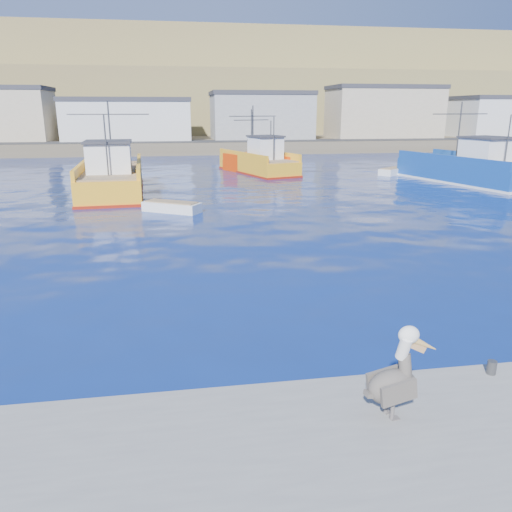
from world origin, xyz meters
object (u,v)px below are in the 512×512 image
Objects in this scene: trawler_yellow_b at (259,162)px; boat_orange at (258,163)px; skiff_mid at (172,208)px; pelican at (396,379)px; trawler_yellow_a at (112,178)px; skiff_far at (393,172)px; trawler_blue at (469,169)px.

trawler_yellow_b is 1.37× the size of boat_orange.
boat_orange reaches higher than skiff_mid.
trawler_yellow_a is at bearing 105.34° from pelican.
skiff_mid is at bearing -114.39° from boat_orange.
pelican is (8.40, -30.61, 0.13)m from trawler_yellow_a.
boat_orange is 41.33m from pelican.
boat_orange reaches higher than skiff_far.
trawler_yellow_a is 1.58× the size of boat_orange.
skiff_mid is (-24.90, -8.89, -0.87)m from trawler_blue.
pelican reaches higher than skiff_far.
skiff_far is at bearing 16.09° from trawler_yellow_a.
skiff_mid is (-8.47, -18.48, -0.76)m from trawler_yellow_b.
skiff_mid is at bearing -160.35° from trawler_blue.
trawler_blue reaches higher than trawler_yellow_b.
skiff_mid is 0.99× the size of skiff_far.
trawler_yellow_a is 31.74m from pelican.
skiff_mid is at bearing 100.16° from pelican.
skiff_mid is at bearing -61.20° from trawler_yellow_a.
trawler_blue is 3.65× the size of skiff_far.
trawler_yellow_a reaches higher than skiff_far.
trawler_yellow_a is 0.97× the size of trawler_blue.
trawler_yellow_a is 16.62m from trawler_yellow_b.
trawler_yellow_b is at bearing 149.74° from trawler_blue.
trawler_yellow_b reaches higher than pelican.
trawler_blue is 7.60× the size of pelican.
skiff_far is at bearing -14.17° from boat_orange.
trawler_yellow_b is 0.84× the size of trawler_blue.
trawler_blue reaches higher than skiff_far.
boat_orange is 2.24× the size of skiff_far.
trawler_yellow_a is at bearing -140.31° from trawler_yellow_b.
trawler_yellow_b is 41.46m from pelican.
boat_orange is 13.10m from skiff_far.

